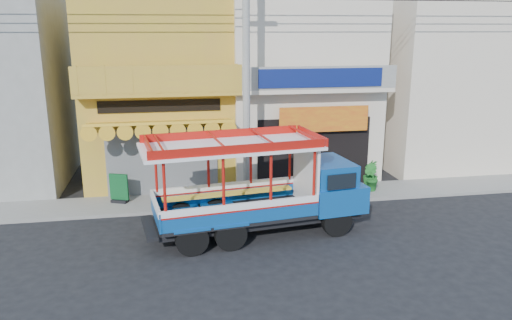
% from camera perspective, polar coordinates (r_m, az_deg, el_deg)
% --- Properties ---
extents(ground, '(90.00, 90.00, 0.00)m').
position_cam_1_polar(ground, '(15.64, 4.57, -9.16)').
color(ground, black).
rests_on(ground, ground).
extents(sidewalk, '(30.00, 2.00, 0.12)m').
position_cam_1_polar(sidewalk, '(19.25, 1.58, -4.24)').
color(sidewalk, slate).
rests_on(sidewalk, ground).
extents(shophouse_left, '(6.00, 7.50, 8.24)m').
position_cam_1_polar(shophouse_left, '(21.88, -10.94, 8.69)').
color(shophouse_left, gold).
rests_on(shophouse_left, ground).
extents(shophouse_right, '(6.00, 6.75, 8.24)m').
position_cam_1_polar(shophouse_right, '(22.62, 4.63, 9.10)').
color(shophouse_right, beige).
rests_on(shophouse_right, ground).
extents(party_pilaster, '(0.35, 0.30, 8.00)m').
position_cam_1_polar(party_pilaster, '(19.00, -1.84, 7.73)').
color(party_pilaster, beige).
rests_on(party_pilaster, ground).
extents(filler_building_right, '(6.00, 6.00, 7.60)m').
position_cam_1_polar(filler_building_right, '(25.37, 20.24, 8.17)').
color(filler_building_right, beige).
rests_on(filler_building_right, ground).
extents(utility_pole, '(28.00, 0.26, 9.00)m').
position_cam_1_polar(utility_pole, '(17.39, -0.63, 10.49)').
color(utility_pole, gray).
rests_on(utility_pole, ground).
extents(songthaew_truck, '(7.12, 3.11, 3.22)m').
position_cam_1_polar(songthaew_truck, '(15.70, 1.90, -2.97)').
color(songthaew_truck, black).
rests_on(songthaew_truck, ground).
extents(green_sign, '(0.69, 0.52, 1.08)m').
position_cam_1_polar(green_sign, '(19.04, -15.36, -3.37)').
color(green_sign, black).
rests_on(green_sign, sidewalk).
extents(potted_plant_b, '(0.68, 0.73, 1.05)m').
position_cam_1_polar(potted_plant_b, '(20.20, 13.01, -1.96)').
color(potted_plant_b, '#1C6422').
rests_on(potted_plant_b, sidewalk).
extents(potted_plant_c, '(0.62, 0.62, 1.08)m').
position_cam_1_polar(potted_plant_c, '(20.63, 12.96, -1.56)').
color(potted_plant_c, '#1C6422').
rests_on(potted_plant_c, sidewalk).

